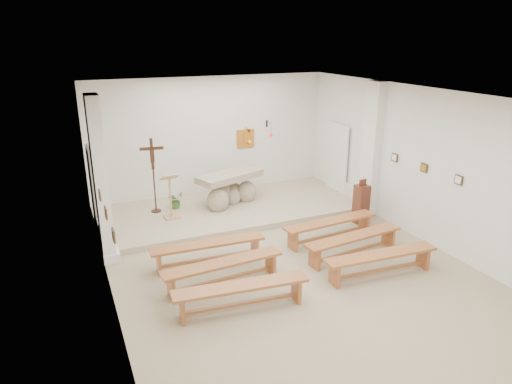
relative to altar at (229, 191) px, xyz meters
name	(u,v)px	position (x,y,z in m)	size (l,w,h in m)	color
ground	(291,269)	(-0.06, -3.75, -0.52)	(7.00, 10.00, 0.00)	tan
wall_left	(106,215)	(-3.55, -3.75, 1.23)	(0.02, 10.00, 3.50)	white
wall_right	(431,169)	(3.43, -3.75, 1.23)	(0.02, 10.00, 3.50)	white
wall_back	(212,138)	(-0.06, 1.24, 1.23)	(7.00, 0.02, 3.50)	white
ceiling	(295,98)	(-0.06, -3.75, 2.97)	(7.00, 10.00, 0.02)	silver
sanctuary_platform	(231,209)	(-0.06, -0.25, -0.44)	(6.98, 3.00, 0.15)	#B3A78A
pilaster_left	(101,181)	(-3.43, -1.75, 1.23)	(0.26, 0.55, 3.50)	white
pilaster_right	(371,150)	(3.31, -1.75, 1.23)	(0.26, 0.55, 3.50)	white
gold_wall_relief	(246,139)	(0.99, 1.21, 1.13)	(0.55, 0.04, 0.55)	gold
sanctuary_lamp	(270,133)	(1.69, 0.95, 1.29)	(0.11, 0.36, 0.44)	black
station_frame_left_front	(114,235)	(-3.53, -4.55, 1.20)	(0.03, 0.20, 0.20)	#402F1C
station_frame_left_mid	(106,213)	(-3.53, -3.55, 1.20)	(0.03, 0.20, 0.20)	#402F1C
station_frame_left_rear	(100,195)	(-3.53, -2.55, 1.20)	(0.03, 0.20, 0.20)	#402F1C
station_frame_right_front	(459,180)	(3.41, -4.55, 1.20)	(0.03, 0.20, 0.20)	#402F1C
station_frame_right_mid	(424,168)	(3.41, -3.55, 1.20)	(0.03, 0.20, 0.20)	#402F1C
station_frame_right_rear	(395,157)	(3.41, -2.55, 1.20)	(0.03, 0.20, 0.20)	#402F1C
radiator_left	(102,235)	(-3.49, -1.05, -0.25)	(0.10, 0.85, 0.52)	silver
radiator_right	(353,195)	(3.37, -1.05, -0.25)	(0.10, 0.85, 0.52)	silver
altar	(229,191)	(0.00, 0.00, 0.00)	(2.00, 1.31, 0.96)	tan
lectern	(171,196)	(-1.72, -0.40, 0.22)	(0.45, 0.39, 1.20)	tan
crucifix_stand	(153,170)	(-1.99, 0.21, 0.77)	(0.60, 0.26, 1.97)	#3E2513
potted_plant	(176,200)	(-1.45, 0.25, -0.14)	(0.41, 0.36, 0.46)	#396227
donation_pedestal	(361,204)	(2.71, -2.29, -0.01)	(0.34, 0.34, 1.17)	#522617
bench_left_front	(208,248)	(-1.55, -2.89, -0.14)	(2.41, 0.50, 0.51)	#A55930
bench_right_front	(331,225)	(1.43, -2.89, -0.14)	(2.41, 0.57, 0.51)	#A55930
bench_left_second	(223,268)	(-1.55, -3.81, -0.14)	(2.41, 0.53, 0.51)	#A55930
bench_right_second	(354,241)	(1.43, -3.81, -0.14)	(2.42, 0.63, 0.51)	#A55930
bench_left_third	(241,291)	(-1.55, -4.73, -0.14)	(2.42, 0.63, 0.51)	#A55930
bench_right_third	(381,259)	(1.43, -4.73, -0.14)	(2.41, 0.53, 0.51)	#A55930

